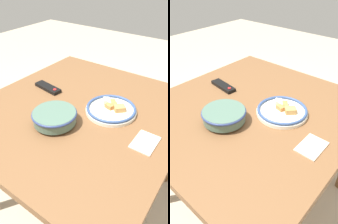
# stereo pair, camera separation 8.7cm
# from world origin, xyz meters

# --- Properties ---
(ground_plane) EXTENTS (8.00, 8.00, 0.00)m
(ground_plane) POSITION_xyz_m (0.00, 0.00, 0.00)
(ground_plane) COLOR #B7A88E
(dining_table) EXTENTS (1.10, 1.03, 0.76)m
(dining_table) POSITION_xyz_m (0.00, 0.00, 0.67)
(dining_table) COLOR brown
(dining_table) RESTS_ON ground_plane
(noodle_bowl) EXTENTS (0.21, 0.21, 0.07)m
(noodle_bowl) POSITION_xyz_m (-0.18, 0.02, 0.80)
(noodle_bowl) COLOR #4C6B5B
(noodle_bowl) RESTS_ON dining_table
(food_plate) EXTENTS (0.26, 0.26, 0.05)m
(food_plate) POSITION_xyz_m (0.06, -0.15, 0.78)
(food_plate) COLOR silver
(food_plate) RESTS_ON dining_table
(tv_remote) EXTENTS (0.08, 0.19, 0.02)m
(tv_remote) POSITION_xyz_m (0.05, 0.28, 0.77)
(tv_remote) COLOR black
(tv_remote) RESTS_ON dining_table
(folded_napkin) EXTENTS (0.14, 0.09, 0.01)m
(folded_napkin) POSITION_xyz_m (-0.06, -0.39, 0.76)
(folded_napkin) COLOR beige
(folded_napkin) RESTS_ON dining_table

